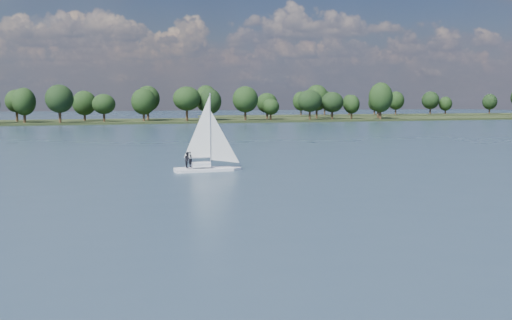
{
  "coord_description": "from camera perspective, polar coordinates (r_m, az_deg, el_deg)",
  "views": [
    {
      "loc": [
        -11.0,
        -10.9,
        8.36
      ],
      "look_at": [
        6.15,
        42.29,
        2.5
      ],
      "focal_mm": 40.0,
      "sensor_mm": 36.0,
      "label": 1
    }
  ],
  "objects": [
    {
      "name": "treeline",
      "position": [
        219.51,
        -15.34,
        5.7
      ],
      "size": [
        562.52,
        74.06,
        17.48
      ],
      "color": "black",
      "rests_on": "ground"
    },
    {
      "name": "ground",
      "position": [
        111.76,
        -12.17,
        1.56
      ],
      "size": [
        700.0,
        700.0,
        0.0
      ],
      "primitive_type": "plane",
      "color": "#233342",
      "rests_on": "ground"
    },
    {
      "name": "sailboat",
      "position": [
        67.35,
        -5.19,
        1.14
      ],
      "size": [
        7.37,
        2.17,
        9.66
      ],
      "rotation": [
        0.0,
        0.0,
        0.02
      ],
      "color": "white",
      "rests_on": "ground"
    },
    {
      "name": "far_shore",
      "position": [
        223.33,
        -15.06,
        3.64
      ],
      "size": [
        660.0,
        40.0,
        1.5
      ],
      "primitive_type": "cube",
      "color": "black",
      "rests_on": "ground"
    },
    {
      "name": "far_shore_back",
      "position": [
        320.47,
        14.43,
        4.31
      ],
      "size": [
        220.0,
        30.0,
        1.4
      ],
      "primitive_type": "cube",
      "color": "black",
      "rests_on": "ground"
    }
  ]
}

